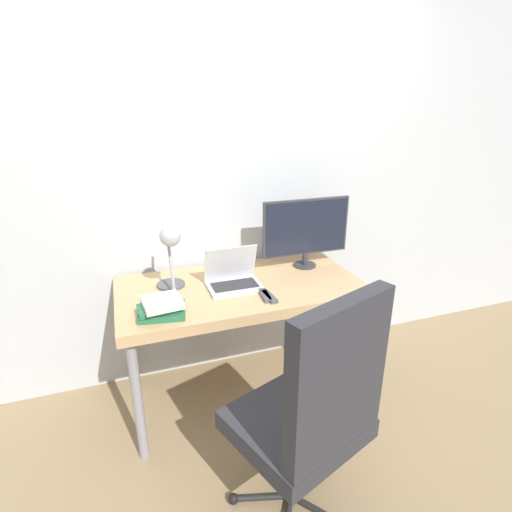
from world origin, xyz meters
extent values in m
plane|color=#937A56|center=(0.00, 0.00, 0.00)|extent=(12.00, 12.00, 0.00)
cube|color=silver|center=(0.00, 0.78, 1.30)|extent=(8.00, 0.05, 2.60)
cube|color=tan|center=(0.00, 0.36, 0.75)|extent=(1.40, 0.72, 0.06)
cylinder|color=gray|center=(-0.64, 0.06, 0.36)|extent=(0.05, 0.05, 0.72)
cylinder|color=gray|center=(0.64, 0.06, 0.36)|extent=(0.05, 0.05, 0.72)
cylinder|color=gray|center=(-0.64, 0.66, 0.36)|extent=(0.05, 0.05, 0.72)
cylinder|color=gray|center=(0.64, 0.66, 0.36)|extent=(0.05, 0.05, 0.72)
cube|color=silver|center=(-0.05, 0.33, 0.79)|extent=(0.30, 0.22, 0.02)
cube|color=#2D2D33|center=(-0.05, 0.33, 0.80)|extent=(0.26, 0.13, 0.00)
cube|color=silver|center=(-0.05, 0.40, 0.90)|extent=(0.30, 0.08, 0.21)
cube|color=black|center=(-0.05, 0.40, 0.90)|extent=(0.27, 0.06, 0.19)
cylinder|color=#333338|center=(0.48, 0.50, 0.78)|extent=(0.15, 0.15, 0.01)
cylinder|color=#333338|center=(0.48, 0.50, 0.83)|extent=(0.04, 0.04, 0.08)
cube|color=#333338|center=(0.48, 0.50, 1.04)|extent=(0.57, 0.02, 0.36)
cube|color=black|center=(0.48, 0.49, 1.04)|extent=(0.55, 0.00, 0.33)
cylinder|color=#4C4C51|center=(-0.39, 0.48, 0.78)|extent=(0.16, 0.16, 0.02)
cylinder|color=#99999E|center=(-0.39, 0.40, 0.96)|extent=(0.02, 0.17, 0.34)
sphere|color=#B2B2B7|center=(-0.39, 0.32, 1.12)|extent=(0.11, 0.11, 0.11)
sphere|color=black|center=(0.25, -0.34, 0.03)|extent=(0.05, 0.05, 0.05)
cylinder|color=black|center=(0.13, -0.38, 0.03)|extent=(0.27, 0.12, 0.03)
sphere|color=black|center=(-0.01, -0.16, 0.03)|extent=(0.05, 0.05, 0.05)
cylinder|color=black|center=(-0.01, -0.29, 0.03)|extent=(0.04, 0.28, 0.03)
sphere|color=black|center=(-0.27, -0.35, 0.03)|extent=(0.05, 0.05, 0.05)
cylinder|color=black|center=(-0.14, -0.39, 0.03)|extent=(0.27, 0.10, 0.03)
cylinder|color=black|center=(0.08, -0.54, 0.03)|extent=(0.19, 0.23, 0.03)
cylinder|color=#2D2D33|center=(0.00, -0.43, 0.23)|extent=(0.04, 0.04, 0.36)
cube|color=#2D2D33|center=(0.00, -0.43, 0.46)|extent=(0.65, 0.63, 0.09)
cube|color=#2D2D33|center=(0.07, -0.63, 0.82)|extent=(0.48, 0.23, 0.63)
cube|color=#286B47|center=(-0.47, 0.15, 0.79)|extent=(0.25, 0.21, 0.03)
cube|color=#286B47|center=(-0.49, 0.13, 0.82)|extent=(0.20, 0.13, 0.03)
cube|color=silver|center=(-0.47, 0.13, 0.85)|extent=(0.20, 0.19, 0.03)
cube|color=#4C4C51|center=(0.09, 0.14, 0.79)|extent=(0.05, 0.15, 0.02)
cube|color=#4C4C51|center=(0.08, 0.16, 0.79)|extent=(0.05, 0.15, 0.02)
camera|label=1|loc=(-0.61, -1.66, 1.75)|focal=28.00mm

